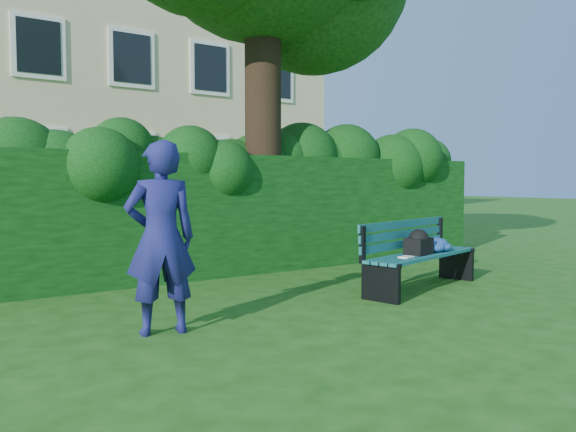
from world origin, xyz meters
TOP-DOWN VIEW (x-y plane):
  - ground at (0.00, 0.00)m, footprint 80.00×80.00m
  - apartment_building at (-0.00, 13.99)m, footprint 16.00×8.08m
  - hedge at (0.00, 2.20)m, footprint 10.00×1.00m
  - park_bench at (1.42, -0.44)m, footprint 2.18×1.05m
  - man_reading at (-2.24, -0.59)m, footprint 0.72×0.54m

SIDE VIEW (x-z plane):
  - ground at x=0.00m, z-range 0.00..0.00m
  - park_bench at x=1.42m, z-range 0.05..0.94m
  - man_reading at x=-2.24m, z-range 0.00..1.78m
  - hedge at x=0.00m, z-range 0.00..1.80m
  - apartment_building at x=0.00m, z-range 0.00..12.00m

